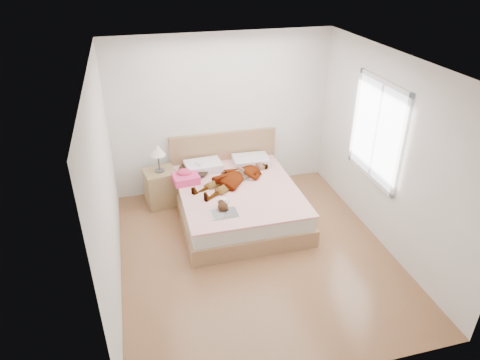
{
  "coord_description": "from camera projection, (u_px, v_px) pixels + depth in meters",
  "views": [
    {
      "loc": [
        -1.38,
        -4.44,
        3.72
      ],
      "look_at": [
        0.0,
        0.85,
        0.7
      ],
      "focal_mm": 32.0,
      "sensor_mm": 36.0,
      "label": 1
    }
  ],
  "objects": [
    {
      "name": "magazine",
      "position": [
        225.0,
        213.0,
        5.8
      ],
      "size": [
        0.39,
        0.26,
        0.02
      ],
      "color": "white",
      "rests_on": "bed"
    },
    {
      "name": "plush_toy",
      "position": [
        223.0,
        206.0,
        5.87
      ],
      "size": [
        0.15,
        0.22,
        0.12
      ],
      "color": "black",
      "rests_on": "bed"
    },
    {
      "name": "ground",
      "position": [
        256.0,
        253.0,
        5.87
      ],
      "size": [
        4.0,
        4.0,
        0.0
      ],
      "primitive_type": "plane",
      "color": "#503019",
      "rests_on": "ground"
    },
    {
      "name": "nightstand",
      "position": [
        161.0,
        185.0,
        6.85
      ],
      "size": [
        0.55,
        0.51,
        1.04
      ],
      "color": "brown",
      "rests_on": "ground"
    },
    {
      "name": "towel",
      "position": [
        186.0,
        177.0,
        6.55
      ],
      "size": [
        0.41,
        0.35,
        0.2
      ],
      "color": "#FF458D",
      "rests_on": "bed"
    },
    {
      "name": "phone",
      "position": [
        199.0,
        163.0,
        6.77
      ],
      "size": [
        0.08,
        0.09,
        0.05
      ],
      "primitive_type": "cube",
      "rotation": [
        0.44,
        0.0,
        0.55
      ],
      "color": "silver",
      "rests_on": "bed"
    },
    {
      "name": "woman",
      "position": [
        235.0,
        175.0,
        6.58
      ],
      "size": [
        1.56,
        1.25,
        0.2
      ],
      "primitive_type": "imported",
      "rotation": [
        0.0,
        0.0,
        -1.02
      ],
      "color": "white",
      "rests_on": "bed"
    },
    {
      "name": "coffee_mug",
      "position": [
        224.0,
        202.0,
        5.98
      ],
      "size": [
        0.14,
        0.1,
        0.11
      ],
      "color": "white",
      "rests_on": "bed"
    },
    {
      "name": "hair",
      "position": [
        194.0,
        169.0,
        6.86
      ],
      "size": [
        0.5,
        0.61,
        0.09
      ],
      "primitive_type": "ellipsoid",
      "rotation": [
        0.0,
        0.0,
        0.02
      ],
      "color": "black",
      "rests_on": "bed"
    },
    {
      "name": "room_shell",
      "position": [
        377.0,
        131.0,
        5.79
      ],
      "size": [
        4.0,
        4.0,
        4.0
      ],
      "color": "white",
      "rests_on": "ground"
    },
    {
      "name": "bed",
      "position": [
        237.0,
        198.0,
        6.61
      ],
      "size": [
        1.8,
        2.08,
        1.0
      ],
      "color": "olive",
      "rests_on": "ground"
    }
  ]
}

